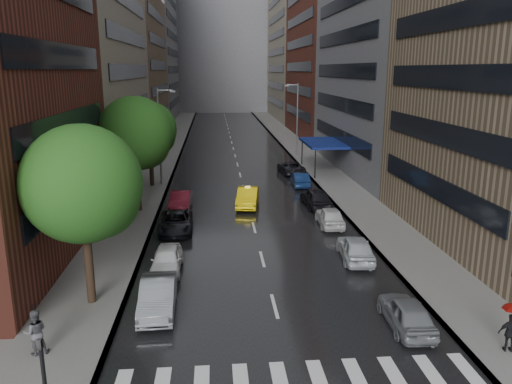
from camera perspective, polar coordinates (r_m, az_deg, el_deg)
ground at (r=20.64m, az=3.54°, el=-17.89°), size 220.00×220.00×0.00m
road at (r=68.26m, az=-2.54°, el=4.73°), size 14.00×140.00×0.01m
sidewalk_left at (r=68.49m, az=-10.11°, el=4.61°), size 4.00×140.00×0.15m
sidewalk_right at (r=69.19m, az=4.95°, el=4.87°), size 4.00×140.00×0.15m
crosswalk at (r=19.01m, az=5.10°, el=-20.97°), size 13.15×2.80×0.01m
buildings_left at (r=77.29m, az=-14.68°, el=17.26°), size 8.00×108.00×38.00m
buildings_right at (r=76.24m, az=8.96°, el=16.87°), size 8.05×109.10×36.00m
building_far at (r=135.47m, az=-3.86°, el=16.03°), size 40.00×14.00×32.00m
tree_near at (r=23.58m, az=-19.26°, el=0.85°), size 5.37×5.37×8.56m
tree_mid at (r=38.83m, az=-13.66°, el=6.49°), size 5.61×5.61×8.95m
tree_far at (r=47.34m, az=-12.08°, el=7.04°), size 5.01×5.01×7.98m
taxi at (r=40.38m, az=-0.96°, el=-0.59°), size 2.24×4.81×1.52m
parked_cars_left at (r=31.81m, az=-9.52°, el=-4.93°), size 2.36×21.62×1.48m
parked_cars_right at (r=38.92m, az=7.32°, el=-1.34°), size 2.70×37.25×1.56m
ped_black_umbrella at (r=21.42m, az=-23.99°, el=-13.69°), size 1.06×0.98×2.09m
ped_red_umbrella at (r=22.16m, az=27.20°, el=-13.20°), size 0.97×0.82×2.01m
traffic_light at (r=16.23m, az=-23.00°, el=-19.45°), size 0.18×0.15×3.45m
street_lamp_left at (r=47.98m, az=-10.90°, el=6.49°), size 1.74×0.22×9.00m
street_lamp_right at (r=63.48m, az=4.66°, el=8.45°), size 1.74×0.22×9.00m
awning at (r=54.18m, az=7.68°, el=5.57°), size 4.00×8.00×3.12m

